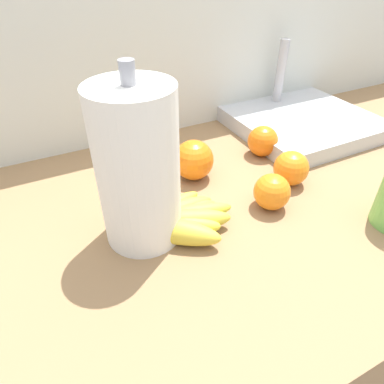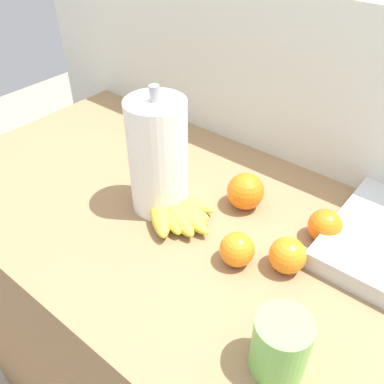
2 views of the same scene
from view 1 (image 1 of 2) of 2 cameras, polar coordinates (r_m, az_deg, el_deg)
name	(u,v)px [view 1 (image 1 of 2)]	position (r m, az deg, el deg)	size (l,w,h in m)	color
counter	(241,330)	(1.00, 8.13, -21.83)	(1.56, 0.65, 0.91)	olive
wall_back	(183,201)	(1.06, -1.58, -1.47)	(1.96, 0.06, 1.30)	silver
banana_bunch	(168,221)	(0.56, -3.95, -4.77)	(0.21, 0.16, 0.04)	gold
orange_back_left	(291,168)	(0.69, 16.17, 3.83)	(0.07, 0.07, 0.07)	orange
orange_front	(194,160)	(0.67, 0.27, 5.35)	(0.08, 0.08, 0.08)	orange
orange_far_right	(263,141)	(0.77, 11.71, 8.30)	(0.07, 0.07, 0.07)	orange
orange_right	(272,192)	(0.61, 13.16, 0.03)	(0.06, 0.06, 0.06)	orange
paper_towel_roll	(138,169)	(0.50, -8.99, 3.81)	(0.12, 0.12, 0.27)	white
sink_basin	(302,121)	(0.92, 17.78, 11.19)	(0.33, 0.31, 0.19)	#B7BABF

